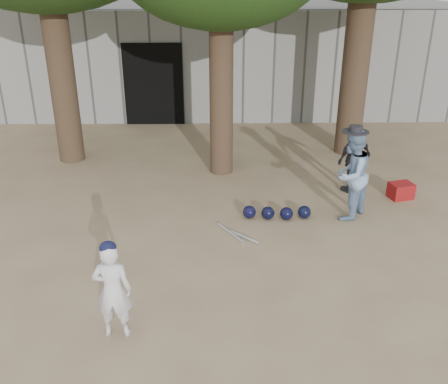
{
  "coord_description": "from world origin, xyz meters",
  "views": [
    {
      "loc": [
        0.48,
        -5.78,
        4.01
      ],
      "look_at": [
        0.6,
        1.0,
        0.95
      ],
      "focal_mm": 40.0,
      "sensor_mm": 36.0,
      "label": 1
    }
  ],
  "objects_px": {
    "boy_player": "(113,291)",
    "spectator_blue": "(351,175)",
    "red_bag": "(401,191)",
    "spectator_dark": "(354,159)"
  },
  "relations": [
    {
      "from": "boy_player",
      "to": "spectator_blue",
      "type": "xyz_separation_m",
      "value": [
        3.49,
        3.01,
        0.18
      ]
    },
    {
      "from": "spectator_blue",
      "to": "red_bag",
      "type": "height_order",
      "value": "spectator_blue"
    },
    {
      "from": "spectator_dark",
      "to": "red_bag",
      "type": "height_order",
      "value": "spectator_dark"
    },
    {
      "from": "spectator_dark",
      "to": "red_bag",
      "type": "xyz_separation_m",
      "value": [
        0.86,
        -0.35,
        -0.52
      ]
    },
    {
      "from": "spectator_dark",
      "to": "boy_player",
      "type": "bearing_deg",
      "value": 16.89
    },
    {
      "from": "spectator_dark",
      "to": "red_bag",
      "type": "relative_size",
      "value": 3.21
    },
    {
      "from": "boy_player",
      "to": "spectator_blue",
      "type": "height_order",
      "value": "spectator_blue"
    },
    {
      "from": "spectator_blue",
      "to": "spectator_dark",
      "type": "height_order",
      "value": "spectator_blue"
    },
    {
      "from": "boy_player",
      "to": "red_bag",
      "type": "xyz_separation_m",
      "value": [
        4.71,
        3.77,
        -0.46
      ]
    },
    {
      "from": "spectator_blue",
      "to": "spectator_dark",
      "type": "xyz_separation_m",
      "value": [
        0.36,
        1.11,
        -0.12
      ]
    }
  ]
}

